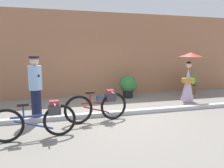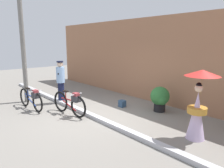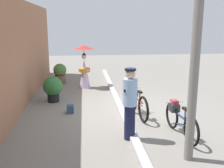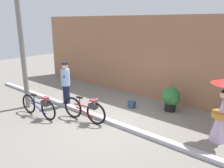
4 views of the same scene
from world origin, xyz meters
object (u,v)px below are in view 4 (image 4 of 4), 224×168
object	(u,v)px
bicycle_near_officer	(86,109)
potted_plant_small	(171,98)
utility_pole	(22,45)
bicycle_far_side	(40,106)
backpack_on_pavement	(132,104)
person_officer	(66,83)
person_with_parasol	(223,109)

from	to	relation	value
bicycle_near_officer	potted_plant_small	distance (m)	3.19
bicycle_near_officer	utility_pole	world-z (taller)	utility_pole
bicycle_far_side	potted_plant_small	distance (m)	4.74
potted_plant_small	backpack_on_pavement	world-z (taller)	potted_plant_small
potted_plant_small	bicycle_near_officer	bearing A→B (deg)	-123.87
utility_pole	potted_plant_small	bearing A→B (deg)	35.56
person_officer	person_with_parasol	distance (m)	5.48
person_officer	person_with_parasol	xyz separation A→B (m)	(5.38, 1.04, 0.02)
bicycle_far_side	utility_pole	world-z (taller)	utility_pole
potted_plant_small	backpack_on_pavement	size ratio (longest dim) A/B	3.54
person_officer	person_with_parasol	size ratio (longest dim) A/B	0.95
utility_pole	bicycle_far_side	bearing A→B (deg)	-11.12
bicycle_far_side	utility_pole	bearing A→B (deg)	168.88
person_officer	potted_plant_small	world-z (taller)	person_officer
potted_plant_small	utility_pole	xyz separation A→B (m)	(-4.47, -3.19, 1.89)
person_officer	backpack_on_pavement	size ratio (longest dim) A/B	6.70
bicycle_near_officer	bicycle_far_side	xyz separation A→B (m)	(-1.49, -0.78, -0.01)
bicycle_near_officer	bicycle_far_side	bearing A→B (deg)	-152.28
bicycle_far_side	person_with_parasol	bearing A→B (deg)	23.76
potted_plant_small	backpack_on_pavement	bearing A→B (deg)	-153.63
backpack_on_pavement	bicycle_near_officer	bearing A→B (deg)	-103.20
person_with_parasol	bicycle_near_officer	bearing A→B (deg)	-157.86
bicycle_near_officer	utility_pole	bearing A→B (deg)	-168.57
potted_plant_small	utility_pole	world-z (taller)	utility_pole
person_officer	backpack_on_pavement	world-z (taller)	person_officer
potted_plant_small	backpack_on_pavement	distance (m)	1.51
bicycle_far_side	utility_pole	size ratio (longest dim) A/B	0.37
person_officer	person_with_parasol	bearing A→B (deg)	10.95
potted_plant_small	utility_pole	distance (m)	5.81
bicycle_near_officer	potted_plant_small	world-z (taller)	potted_plant_small
bicycle_near_officer	person_with_parasol	xyz separation A→B (m)	(3.78, 1.54, 0.52)
bicycle_near_officer	person_officer	xyz separation A→B (m)	(-1.60, 0.50, 0.50)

